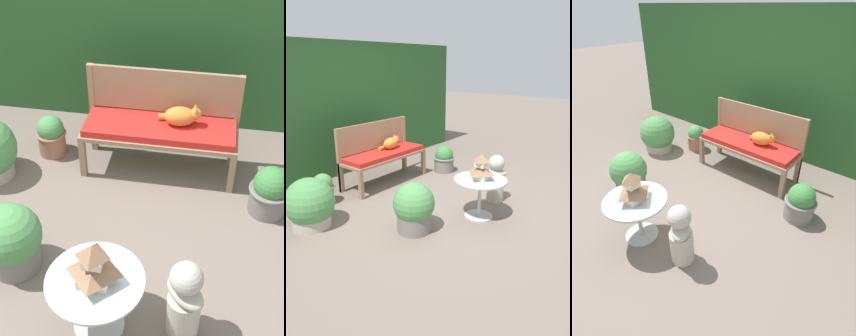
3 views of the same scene
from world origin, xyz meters
The scene contains 12 objects.
ground centered at (0.00, 0.00, 0.00)m, with size 30.00×30.00×0.00m, color #75665B.
foliage_hedge_back centered at (0.00, 2.52, 1.13)m, with size 6.40×0.95×2.26m, color #285628.
garden_bench centered at (0.23, 1.16, 0.46)m, with size 1.50×0.51×0.53m.
bench_backrest centered at (0.23, 1.40, 0.71)m, with size 1.50×0.06×0.99m.
cat centered at (0.43, 1.20, 0.63)m, with size 0.41×0.22×0.22m.
patio_table centered at (0.07, -0.70, 0.41)m, with size 0.67×0.67×0.52m.
pagoda_birdhouse centered at (0.07, -0.70, 0.66)m, with size 0.27×0.27×0.32m.
garden_bust centered at (0.66, -0.62, 0.34)m, with size 0.35×0.35×0.69m.
potted_plant_table_far centered at (-0.92, 1.24, 0.22)m, with size 0.32×0.32×0.44m.
potted_plant_table_near centered at (-0.72, -0.27, 0.29)m, with size 0.49×0.49×0.60m.
potted_plant_hedge_corner centered at (1.30, 0.73, 0.23)m, with size 0.38×0.38×0.48m.
potted_plant_bench_right centered at (-1.41, 0.79, 0.28)m, with size 0.60×0.60×0.62m.
Camera 3 is at (2.07, -1.80, 2.24)m, focal length 28.00 mm.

